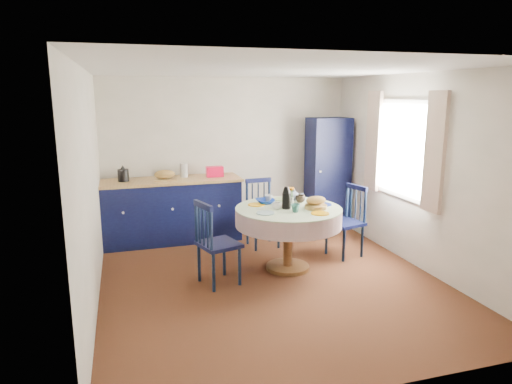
# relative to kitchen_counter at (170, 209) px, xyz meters

# --- Properties ---
(floor) EXTENTS (4.50, 4.50, 0.00)m
(floor) POSITION_rel_kitchen_counter_xyz_m (1.00, -1.90, -0.50)
(floor) COLOR black
(floor) RESTS_ON ground
(ceiling) EXTENTS (4.50, 4.50, 0.00)m
(ceiling) POSITION_rel_kitchen_counter_xyz_m (1.00, -1.90, 2.00)
(ceiling) COLOR white
(ceiling) RESTS_ON wall_back
(wall_back) EXTENTS (4.00, 0.02, 2.50)m
(wall_back) POSITION_rel_kitchen_counter_xyz_m (1.00, 0.35, 0.75)
(wall_back) COLOR silver
(wall_back) RESTS_ON floor
(wall_left) EXTENTS (0.02, 4.50, 2.50)m
(wall_left) POSITION_rel_kitchen_counter_xyz_m (-1.00, -1.90, 0.75)
(wall_left) COLOR silver
(wall_left) RESTS_ON floor
(wall_right) EXTENTS (0.02, 4.50, 2.50)m
(wall_right) POSITION_rel_kitchen_counter_xyz_m (3.00, -1.90, 0.75)
(wall_right) COLOR silver
(wall_right) RESTS_ON floor
(window) EXTENTS (0.10, 1.74, 1.45)m
(window) POSITION_rel_kitchen_counter_xyz_m (2.95, -1.60, 1.03)
(window) COLOR white
(window) RESTS_ON wall_right
(kitchen_counter) EXTENTS (2.19, 0.71, 1.21)m
(kitchen_counter) POSITION_rel_kitchen_counter_xyz_m (0.00, 0.00, 0.00)
(kitchen_counter) COLOR black
(kitchen_counter) RESTS_ON floor
(pantry_cabinet) EXTENTS (0.65, 0.48, 1.86)m
(pantry_cabinet) POSITION_rel_kitchen_counter_xyz_m (2.60, -0.05, 0.43)
(pantry_cabinet) COLOR black
(pantry_cabinet) RESTS_ON floor
(dining_table) EXTENTS (1.35, 1.35, 1.10)m
(dining_table) POSITION_rel_kitchen_counter_xyz_m (1.34, -1.62, 0.20)
(dining_table) COLOR #502F16
(dining_table) RESTS_ON floor
(chair_left) EXTENTS (0.55, 0.56, 1.02)m
(chair_left) POSITION_rel_kitchen_counter_xyz_m (0.34, -1.83, 0.02)
(chair_left) COLOR black
(chair_left) RESTS_ON floor
(chair_far) EXTENTS (0.48, 0.46, 1.00)m
(chair_far) POSITION_rel_kitchen_counter_xyz_m (1.29, -0.61, 0.01)
(chair_far) COLOR black
(chair_far) RESTS_ON floor
(chair_right) EXTENTS (0.52, 0.54, 0.99)m
(chair_right) POSITION_rel_kitchen_counter_xyz_m (2.31, -1.35, 0.01)
(chair_right) COLOR black
(chair_right) RESTS_ON floor
(mug_a) EXTENTS (0.11, 0.11, 0.09)m
(mug_a) POSITION_rel_kitchen_counter_xyz_m (1.16, -1.65, 0.37)
(mug_a) COLOR silver
(mug_a) RESTS_ON dining_table
(mug_b) EXTENTS (0.11, 0.11, 0.10)m
(mug_b) POSITION_rel_kitchen_counter_xyz_m (1.33, -1.85, 0.37)
(mug_b) COLOR #2E665E
(mug_b) RESTS_ON dining_table
(mug_c) EXTENTS (0.13, 0.13, 0.10)m
(mug_c) POSITION_rel_kitchen_counter_xyz_m (1.58, -1.39, 0.37)
(mug_c) COLOR black
(mug_c) RESTS_ON dining_table
(mug_d) EXTENTS (0.11, 0.11, 0.10)m
(mug_d) POSITION_rel_kitchen_counter_xyz_m (1.18, -1.24, 0.37)
(mug_d) COLOR silver
(mug_d) RESTS_ON dining_table
(cobalt_bowl) EXTENTS (0.25, 0.25, 0.06)m
(cobalt_bowl) POSITION_rel_kitchen_counter_xyz_m (1.11, -1.32, 0.35)
(cobalt_bowl) COLOR navy
(cobalt_bowl) RESTS_ON dining_table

